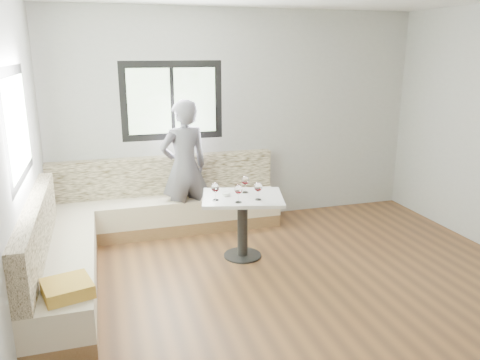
# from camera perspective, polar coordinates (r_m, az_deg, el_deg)

# --- Properties ---
(room) EXTENTS (5.01, 5.01, 2.81)m
(room) POSITION_cam_1_polar(r_m,az_deg,el_deg) (4.07, 8.73, 3.15)
(room) COLOR brown
(room) RESTS_ON ground
(banquette) EXTENTS (2.90, 2.80, 0.95)m
(banquette) POSITION_cam_1_polar(r_m,az_deg,el_deg) (5.49, -13.47, -5.61)
(banquette) COLOR olive
(banquette) RESTS_ON ground
(table) EXTENTS (1.02, 0.88, 0.72)m
(table) POSITION_cam_1_polar(r_m,az_deg,el_deg) (5.22, 0.31, -3.86)
(table) COLOR black
(table) RESTS_ON ground
(person) EXTENTS (0.70, 0.54, 1.71)m
(person) POSITION_cam_1_polar(r_m,az_deg,el_deg) (5.90, -6.80, 1.52)
(person) COLOR #5C5963
(person) RESTS_ON ground
(olive_ramekin) EXTENTS (0.09, 0.09, 0.04)m
(olive_ramekin) POSITION_cam_1_polar(r_m,az_deg,el_deg) (5.18, -1.69, -1.71)
(olive_ramekin) COLOR white
(olive_ramekin) RESTS_ON table
(wine_glass_a) EXTENTS (0.09, 0.09, 0.20)m
(wine_glass_a) POSITION_cam_1_polar(r_m,az_deg,el_deg) (4.98, -3.03, -0.96)
(wine_glass_a) COLOR white
(wine_glass_a) RESTS_ON table
(wine_glass_b) EXTENTS (0.09, 0.09, 0.20)m
(wine_glass_b) POSITION_cam_1_polar(r_m,az_deg,el_deg) (4.91, -0.19, -1.21)
(wine_glass_b) COLOR white
(wine_glass_b) RESTS_ON table
(wine_glass_c) EXTENTS (0.09, 0.09, 0.20)m
(wine_glass_c) POSITION_cam_1_polar(r_m,az_deg,el_deg) (5.00, 2.23, -0.90)
(wine_glass_c) COLOR white
(wine_glass_c) RESTS_ON table
(wine_glass_d) EXTENTS (0.09, 0.09, 0.20)m
(wine_glass_d) POSITION_cam_1_polar(r_m,az_deg,el_deg) (5.25, 0.65, -0.09)
(wine_glass_d) COLOR white
(wine_glass_d) RESTS_ON table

